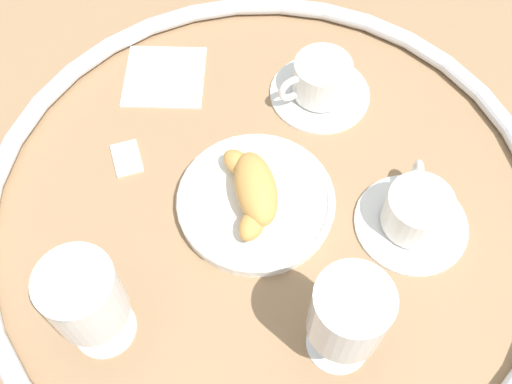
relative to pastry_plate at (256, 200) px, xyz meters
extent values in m
plane|color=#997551|center=(0.00, -0.01, -0.01)|extent=(2.20, 2.20, 0.00)
torus|color=silver|center=(0.00, -0.01, 0.00)|extent=(0.69, 0.69, 0.02)
cylinder|color=white|center=(0.00, 0.00, 0.00)|extent=(0.19, 0.19, 0.01)
torus|color=white|center=(0.00, 0.00, 0.00)|extent=(0.19, 0.19, 0.01)
ellipsoid|color=#D6994C|center=(0.00, 0.00, 0.03)|extent=(0.11, 0.07, 0.04)
ellipsoid|color=#D6994C|center=(0.04, 0.02, 0.02)|extent=(0.05, 0.05, 0.03)
ellipsoid|color=#D6994C|center=(-0.04, 0.00, 0.02)|extent=(0.05, 0.04, 0.03)
cylinder|color=white|center=(0.18, -0.07, -0.01)|extent=(0.14, 0.14, 0.01)
cylinder|color=white|center=(0.18, -0.07, 0.02)|extent=(0.08, 0.08, 0.05)
cylinder|color=#937A60|center=(0.18, -0.07, 0.05)|extent=(0.07, 0.07, 0.01)
torus|color=white|center=(0.15, -0.04, 0.03)|extent=(0.03, 0.04, 0.04)
cylinder|color=white|center=(-0.01, -0.19, -0.01)|extent=(0.14, 0.14, 0.01)
cylinder|color=white|center=(-0.01, -0.19, 0.02)|extent=(0.08, 0.08, 0.05)
cylinder|color=brown|center=(-0.01, -0.19, 0.05)|extent=(0.07, 0.07, 0.01)
torus|color=white|center=(0.03, -0.19, 0.03)|extent=(0.04, 0.01, 0.04)
cylinder|color=white|center=(-0.17, 0.15, -0.01)|extent=(0.07, 0.07, 0.01)
cylinder|color=white|center=(-0.17, 0.15, 0.02)|extent=(0.01, 0.01, 0.05)
cylinder|color=white|center=(-0.17, 0.15, 0.09)|extent=(0.08, 0.08, 0.08)
cylinder|color=gold|center=(-0.17, 0.15, 0.08)|extent=(0.07, 0.07, 0.06)
cylinder|color=white|center=(-0.17, -0.10, -0.01)|extent=(0.07, 0.07, 0.01)
cylinder|color=white|center=(-0.17, -0.10, 0.02)|extent=(0.01, 0.01, 0.05)
cylinder|color=white|center=(-0.17, -0.10, 0.09)|extent=(0.08, 0.08, 0.08)
cylinder|color=#E0CC4C|center=(-0.17, -0.10, 0.09)|extent=(0.07, 0.07, 0.07)
cube|color=white|center=(0.05, 0.17, -0.01)|extent=(0.06, 0.05, 0.01)
cube|color=silver|center=(0.19, 0.14, -0.01)|extent=(0.11, 0.11, 0.01)
camera|label=1|loc=(-0.36, -0.03, 0.63)|focal=42.13mm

